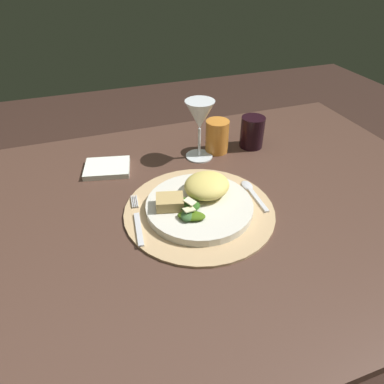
# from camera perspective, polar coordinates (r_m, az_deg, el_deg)

# --- Properties ---
(ground_plane) EXTENTS (6.00, 6.00, 0.00)m
(ground_plane) POSITION_cam_1_polar(r_m,az_deg,el_deg) (1.38, -3.06, -28.11)
(ground_plane) COLOR #36221B
(dining_table) EXTENTS (1.47, 0.88, 0.75)m
(dining_table) POSITION_cam_1_polar(r_m,az_deg,el_deg) (0.87, -4.39, -9.92)
(dining_table) COLOR #4D3228
(dining_table) RESTS_ON ground
(placemat) EXTENTS (0.34, 0.34, 0.01)m
(placemat) POSITION_cam_1_polar(r_m,az_deg,el_deg) (0.78, 1.22, -3.06)
(placemat) COLOR tan
(placemat) RESTS_ON dining_table
(dinner_plate) EXTENTS (0.24, 0.24, 0.02)m
(dinner_plate) POSITION_cam_1_polar(r_m,az_deg,el_deg) (0.77, 1.23, -2.37)
(dinner_plate) COLOR silver
(dinner_plate) RESTS_ON placemat
(pasta_serving) EXTENTS (0.14, 0.14, 0.04)m
(pasta_serving) POSITION_cam_1_polar(r_m,az_deg,el_deg) (0.79, 2.47, 1.12)
(pasta_serving) COLOR #E9D068
(pasta_serving) RESTS_ON dinner_plate
(salad_greens) EXTENTS (0.07, 0.10, 0.03)m
(salad_greens) POSITION_cam_1_polar(r_m,az_deg,el_deg) (0.74, -0.62, -2.92)
(salad_greens) COLOR #2D5B1C
(salad_greens) RESTS_ON dinner_plate
(bread_piece) EXTENTS (0.07, 0.06, 0.03)m
(bread_piece) POSITION_cam_1_polar(r_m,az_deg,el_deg) (0.75, -3.70, -1.68)
(bread_piece) COLOR tan
(bread_piece) RESTS_ON dinner_plate
(fork) EXTENTS (0.03, 0.17, 0.00)m
(fork) POSITION_cam_1_polar(r_m,az_deg,el_deg) (0.75, -9.01, -4.83)
(fork) COLOR silver
(fork) RESTS_ON placemat
(spoon) EXTENTS (0.02, 0.13, 0.01)m
(spoon) POSITION_cam_1_polar(r_m,az_deg,el_deg) (0.84, 9.74, 0.26)
(spoon) COLOR silver
(spoon) RESTS_ON placemat
(napkin) EXTENTS (0.13, 0.12, 0.01)m
(napkin) POSITION_cam_1_polar(r_m,az_deg,el_deg) (0.95, -13.88, 3.91)
(napkin) COLOR white
(napkin) RESTS_ON dining_table
(wine_glass) EXTENTS (0.08, 0.08, 0.16)m
(wine_glass) POSITION_cam_1_polar(r_m,az_deg,el_deg) (0.93, 1.29, 12.27)
(wine_glass) COLOR silver
(wine_glass) RESTS_ON dining_table
(amber_tumbler) EXTENTS (0.07, 0.07, 0.09)m
(amber_tumbler) POSITION_cam_1_polar(r_m,az_deg,el_deg) (0.99, 4.18, 9.19)
(amber_tumbler) COLOR orange
(amber_tumbler) RESTS_ON dining_table
(dark_tumbler) EXTENTS (0.07, 0.07, 0.09)m
(dark_tumbler) POSITION_cam_1_polar(r_m,az_deg,el_deg) (1.03, 9.94, 9.76)
(dark_tumbler) COLOR black
(dark_tumbler) RESTS_ON dining_table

